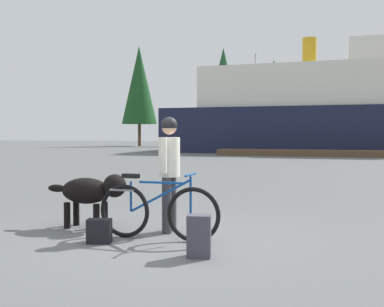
{
  "coord_description": "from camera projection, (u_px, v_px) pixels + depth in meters",
  "views": [
    {
      "loc": [
        2.33,
        -5.8,
        1.47
      ],
      "look_at": [
        -0.02,
        1.56,
        1.13
      ],
      "focal_mm": 42.81,
      "sensor_mm": 36.0,
      "label": 1
    }
  ],
  "objects": [
    {
      "name": "handbag_pannier",
      "position": [
        99.0,
        231.0,
        6.12
      ],
      "size": [
        0.36,
        0.26,
        0.32
      ],
      "primitive_type": "cube",
      "rotation": [
        0.0,
        0.0,
        0.29
      ],
      "color": "black",
      "rests_on": "ground_plane"
    },
    {
      "name": "pine_tree_far_left",
      "position": [
        139.0,
        85.0,
        54.09
      ],
      "size": [
        4.16,
        4.16,
        11.83
      ],
      "color": "#4C331E",
      "rests_on": "ground_plane"
    },
    {
      "name": "ground_plane",
      "position": [
        159.0,
        240.0,
        6.29
      ],
      "size": [
        160.0,
        160.0,
        0.0
      ],
      "primitive_type": "plane",
      "color": "#595B5B"
    },
    {
      "name": "person_cyclist",
      "position": [
        169.0,
        163.0,
        6.79
      ],
      "size": [
        0.32,
        0.53,
        1.72
      ],
      "color": "#333338",
      "rests_on": "ground_plane"
    },
    {
      "name": "dog",
      "position": [
        91.0,
        191.0,
        7.08
      ],
      "size": [
        1.36,
        0.47,
        0.85
      ],
      "color": "black",
      "rests_on": "ground_plane"
    },
    {
      "name": "sailboat_moored",
      "position": [
        255.0,
        147.0,
        34.58
      ],
      "size": [
        6.1,
        1.71,
        7.48
      ],
      "color": "silver",
      "rests_on": "ground_plane"
    },
    {
      "name": "pine_tree_mid_back",
      "position": [
        223.0,
        84.0,
        55.45
      ],
      "size": [
        4.4,
        4.4,
        11.88
      ],
      "color": "#4C331E",
      "rests_on": "ground_plane"
    },
    {
      "name": "dock_pier",
      "position": [
        331.0,
        153.0,
        29.71
      ],
      "size": [
        14.76,
        2.01,
        0.4
      ],
      "primitive_type": "cube",
      "color": "brown",
      "rests_on": "ground_plane"
    },
    {
      "name": "bicycle",
      "position": [
        157.0,
        211.0,
        6.31
      ],
      "size": [
        1.77,
        0.44,
        0.93
      ],
      "color": "black",
      "rests_on": "ground_plane"
    },
    {
      "name": "backpack",
      "position": [
        199.0,
        236.0,
        5.43
      ],
      "size": [
        0.31,
        0.25,
        0.5
      ],
      "primitive_type": "cube",
      "rotation": [
        0.0,
        0.0,
        0.2
      ],
      "color": "#3F3F4C",
      "rests_on": "ground_plane"
    },
    {
      "name": "ferry_boat",
      "position": [
        357.0,
        111.0,
        35.43
      ],
      "size": [
        29.29,
        8.93,
        9.07
      ],
      "color": "#191E38",
      "rests_on": "ground_plane"
    },
    {
      "name": "pine_tree_center",
      "position": [
        274.0,
        92.0,
        50.97
      ],
      "size": [
        3.1,
        3.1,
        9.77
      ],
      "color": "#4C331E",
      "rests_on": "ground_plane"
    }
  ]
}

